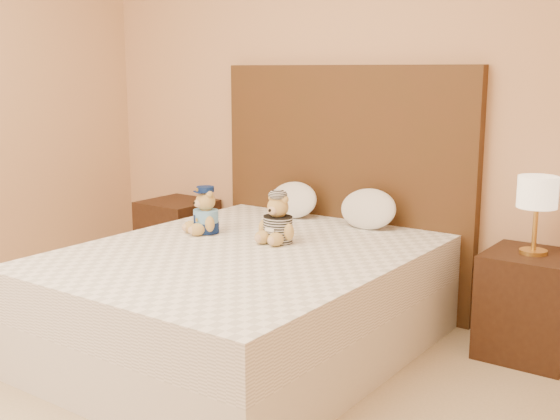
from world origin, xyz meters
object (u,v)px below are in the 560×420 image
object	(u,v)px
teddy_prisoner	(278,218)
nightstand_right	(529,305)
nightstand_left	(178,238)
teddy_police	(206,210)
lamp	(537,196)
pillow_left	(293,198)
pillow_right	(368,207)
bed	(245,300)

from	to	relation	value
teddy_prisoner	nightstand_right	bearing A→B (deg)	26.42
nightstand_left	nightstand_right	size ratio (longest dim) A/B	1.00
nightstand_left	teddy_police	distance (m)	1.12
nightstand_left	teddy_police	xyz separation A→B (m)	(0.83, -0.63, 0.41)
lamp	pillow_left	bearing A→B (deg)	178.86
nightstand_left	pillow_right	distance (m)	1.58
lamp	teddy_police	distance (m)	1.79
teddy_police	teddy_prisoner	xyz separation A→B (m)	(0.47, 0.06, 0.00)
pillow_right	teddy_prisoner	bearing A→B (deg)	-110.89
teddy_police	pillow_right	world-z (taller)	teddy_police
lamp	teddy_police	world-z (taller)	lamp
nightstand_right	teddy_prisoner	size ratio (longest dim) A/B	2.05
nightstand_right	pillow_right	distance (m)	1.05
nightstand_right	pillow_right	size ratio (longest dim) A/B	1.54
lamp	teddy_police	bearing A→B (deg)	-159.44
bed	nightstand_right	size ratio (longest dim) A/B	3.64
bed	nightstand_left	distance (m)	1.48
nightstand_right	pillow_left	bearing A→B (deg)	178.86
nightstand_left	pillow_left	size ratio (longest dim) A/B	1.60
bed	teddy_police	distance (m)	0.61
bed	pillow_right	xyz separation A→B (m)	(0.28, 0.83, 0.40)
teddy_prisoner	pillow_left	xyz separation A→B (m)	(-0.31, 0.60, -0.01)
nightstand_right	pillow_left	size ratio (longest dim) A/B	1.60
pillow_left	pillow_right	xyz separation A→B (m)	(0.54, 0.00, 0.01)
nightstand_right	teddy_prisoner	world-z (taller)	teddy_prisoner
lamp	pillow_left	world-z (taller)	lamp
nightstand_right	lamp	distance (m)	0.57
lamp	pillow_left	xyz separation A→B (m)	(-1.51, 0.03, -0.18)
teddy_police	pillow_right	distance (m)	0.95
lamp	teddy_police	size ratio (longest dim) A/B	1.50
teddy_police	bed	bearing A→B (deg)	0.64
nightstand_left	lamp	size ratio (longest dim) A/B	1.38
teddy_prisoner	teddy_police	bearing A→B (deg)	-171.65
teddy_prisoner	pillow_left	bearing A→B (deg)	118.70
teddy_police	teddy_prisoner	distance (m)	0.47
nightstand_right	teddy_prisoner	distance (m)	1.39
nightstand_right	lamp	world-z (taller)	lamp
teddy_prisoner	pillow_right	xyz separation A→B (m)	(0.23, 0.60, -0.01)
bed	teddy_prisoner	world-z (taller)	teddy_prisoner
teddy_prisoner	pillow_right	bearing A→B (deg)	70.27
nightstand_left	teddy_prisoner	size ratio (longest dim) A/B	2.05
nightstand_left	pillow_right	xyz separation A→B (m)	(1.53, 0.03, 0.40)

